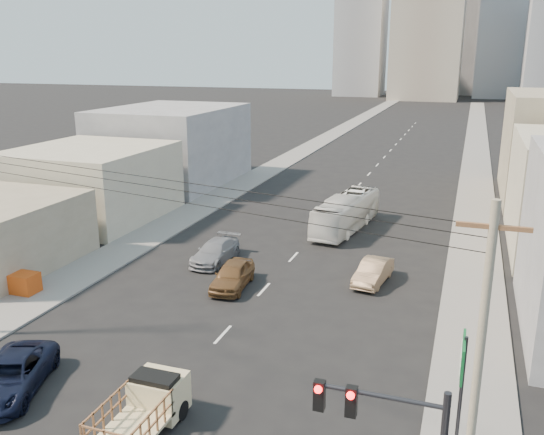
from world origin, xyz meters
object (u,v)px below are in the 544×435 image
Objects in this scene: navy_pickup at (10,376)px; green_sign at (462,373)px; flatbed_pickup at (144,407)px; sedan_brown at (233,275)px; sedan_grey at (215,252)px; utility_pole at (477,374)px; city_bus at (346,212)px; crate_stack at (22,283)px; sedan_tan at (373,272)px.

green_sign is (17.34, 0.94, 3.01)m from navy_pickup.
sedan_brown is at bearing 99.53° from flatbed_pickup.
flatbed_pickup is 18.17m from sedan_grey.
sedan_brown is 18.12m from green_sign.
utility_pole reaches higher than flatbed_pickup.
city_bus is 27.74m from green_sign.
utility_pole is (13.37, -14.73, 4.42)m from sedan_brown.
city_bus is (1.59, 27.60, 0.29)m from flatbed_pickup.
crate_stack is at bearing 158.08° from utility_pole.
navy_pickup is 1.08× the size of sedan_grey.
green_sign is 2.91m from utility_pole.
utility_pole is (5.59, -18.20, 4.49)m from sedan_tan.
sedan_tan is (5.47, 17.22, -0.40)m from flatbed_pickup.
utility_pole reaches higher than green_sign.
utility_pole is (11.06, -0.98, 4.09)m from flatbed_pickup.
sedan_grey is (-6.70, -10.17, -0.67)m from city_bus.
green_sign is 2.78× the size of crate_stack.
green_sign reaches higher than crate_stack.
green_sign is 0.50× the size of utility_pole.
navy_pickup is 1.06× the size of green_sign.
flatbed_pickup is 13.95m from sedan_brown.
green_sign reaches higher than city_bus.
city_bus reaches higher than flatbed_pickup.
green_sign is at bearing -44.17° from sedan_grey.
crate_stack is (-15.03, -18.72, -0.69)m from city_bus.
flatbed_pickup is 11.15m from green_sign.
flatbed_pickup is at bearing 174.92° from utility_pole.
navy_pickup is at bearing -50.57° from crate_stack.
utility_pole is (17.67, -1.56, 4.45)m from navy_pickup.
crate_stack is (-13.44, 8.88, -0.40)m from flatbed_pickup.
crate_stack is at bearing -161.64° from sedan_brown.
sedan_tan is (3.88, -10.39, -0.69)m from city_bus.
city_bus reaches higher than navy_pickup.
navy_pickup is 28.25m from city_bus.
green_sign reaches higher than flatbed_pickup.
utility_pole is (0.34, -2.50, 1.44)m from green_sign.
sedan_tan is 0.87× the size of sedan_grey.
crate_stack is (-24.50, 9.86, -4.50)m from utility_pole.
sedan_tan is at bearing 72.37° from flatbed_pickup.
sedan_brown reaches higher than navy_pickup.
green_sign reaches higher than navy_pickup.
sedan_tan is 16.83m from green_sign.
flatbed_pickup is 18.07m from sedan_tan.
flatbed_pickup is 2.45× the size of crate_stack.
sedan_tan is 10.58m from sedan_grey.
utility_pole is at bearing -21.92° from crate_stack.
crate_stack is at bearing -133.25° from sedan_grey.
navy_pickup is 0.53× the size of city_bus.
sedan_brown is 1.07× the size of sedan_tan.
green_sign reaches higher than sedan_brown.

